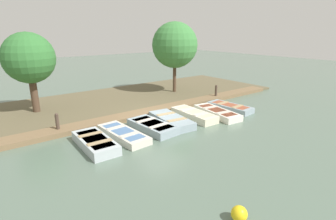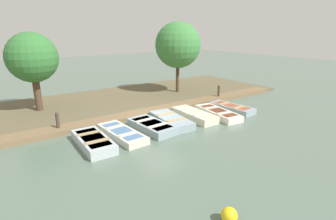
% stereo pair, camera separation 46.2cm
% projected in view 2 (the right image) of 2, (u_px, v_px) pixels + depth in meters
% --- Properties ---
extents(ground_plane, '(80.00, 80.00, 0.00)m').
position_uv_depth(ground_plane, '(161.00, 121.00, 14.27)').
color(ground_plane, '#566B5B').
extents(shore_bank, '(8.00, 24.00, 0.14)m').
position_uv_depth(shore_bank, '(120.00, 100.00, 18.14)').
color(shore_bank, brown).
rests_on(shore_bank, ground_plane).
extents(dock_walkway, '(1.09, 21.83, 0.24)m').
position_uv_depth(dock_walkway, '(147.00, 112.00, 15.32)').
color(dock_walkway, brown).
rests_on(dock_walkway, ground_plane).
extents(rowboat_0, '(2.78, 1.19, 0.43)m').
position_uv_depth(rowboat_0, '(93.00, 142.00, 11.05)').
color(rowboat_0, '#B2BCC1').
rests_on(rowboat_0, ground_plane).
extents(rowboat_1, '(3.11, 1.23, 0.34)m').
position_uv_depth(rowboat_1, '(122.00, 133.00, 12.06)').
color(rowboat_1, beige).
rests_on(rowboat_1, ground_plane).
extents(rowboat_2, '(2.78, 1.41, 0.40)m').
position_uv_depth(rowboat_2, '(152.00, 126.00, 12.89)').
color(rowboat_2, '#8C9EA8').
rests_on(rowboat_2, ground_plane).
extents(rowboat_3, '(3.05, 1.49, 0.41)m').
position_uv_depth(rowboat_3, '(171.00, 120.00, 13.73)').
color(rowboat_3, '#8C9EA8').
rests_on(rowboat_3, ground_plane).
extents(rowboat_4, '(2.94, 1.12, 0.42)m').
position_uv_depth(rowboat_4, '(194.00, 115.00, 14.56)').
color(rowboat_4, beige).
rests_on(rowboat_4, ground_plane).
extents(rowboat_5, '(3.20, 1.45, 0.37)m').
position_uv_depth(rowboat_5, '(218.00, 113.00, 14.98)').
color(rowboat_5, silver).
rests_on(rowboat_5, ground_plane).
extents(rowboat_6, '(2.88, 1.27, 0.36)m').
position_uv_depth(rowboat_6, '(231.00, 108.00, 16.01)').
color(rowboat_6, '#8C9EA8').
rests_on(rowboat_6, ground_plane).
extents(mooring_post_near, '(0.17, 0.17, 1.02)m').
position_uv_depth(mooring_post_near, '(58.00, 122.00, 12.49)').
color(mooring_post_near, '#47382D').
rests_on(mooring_post_near, ground_plane).
extents(mooring_post_far, '(0.17, 0.17, 1.02)m').
position_uv_depth(mooring_post_far, '(219.00, 92.00, 18.55)').
color(mooring_post_far, '#47382D').
rests_on(mooring_post_far, ground_plane).
extents(buoy, '(0.42, 0.42, 0.42)m').
position_uv_depth(buoy, '(229.00, 215.00, 6.64)').
color(buoy, yellow).
rests_on(buoy, ground_plane).
extents(park_tree_far_left, '(2.83, 2.83, 4.66)m').
position_uv_depth(park_tree_far_left, '(32.00, 58.00, 14.79)').
color(park_tree_far_left, '#4C3828').
rests_on(park_tree_far_left, ground_plane).
extents(park_tree_left, '(3.38, 3.38, 5.37)m').
position_uv_depth(park_tree_left, '(178.00, 45.00, 19.42)').
color(park_tree_left, '#4C3828').
rests_on(park_tree_left, ground_plane).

